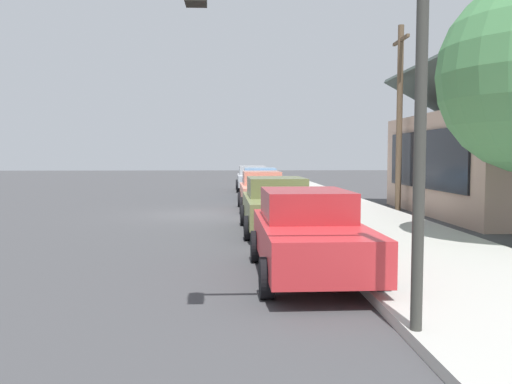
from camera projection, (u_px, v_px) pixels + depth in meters
ground_plane at (196, 215)px, 19.81m from camera, size 120.00×120.00×0.00m
sidewalk_curb at (342, 212)px, 20.05m from camera, size 60.00×4.20×0.16m
car_silver at (252, 178)px, 33.39m from camera, size 4.77×2.10×1.59m
car_skyblue at (260, 183)px, 27.67m from camera, size 4.72×2.11×1.59m
car_coral at (262, 190)px, 21.62m from camera, size 4.60×2.00×1.59m
car_olive at (277, 204)px, 15.44m from camera, size 4.80×2.17×1.59m
car_cherry at (308, 232)px, 9.73m from camera, size 4.64×2.07×1.59m
traffic_light_main at (331, 47)px, 5.98m from camera, size 0.37×2.79×5.20m
utility_pole_wooden at (399, 114)px, 21.21m from camera, size 1.80×0.24×7.50m
fire_hydrant_red at (354, 231)px, 12.03m from camera, size 0.22×0.22×0.71m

